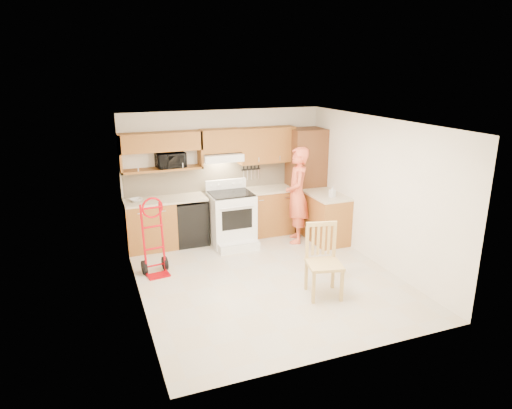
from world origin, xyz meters
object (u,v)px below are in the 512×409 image
microwave (171,160)px  dining_chair (324,262)px  hand_truck (155,240)px  person (297,195)px  range (232,214)px

microwave → dining_chair: (1.64, -2.93, -1.09)m
microwave → hand_truck: 1.76m
microwave → person: (2.24, -0.77, -0.70)m
person → hand_truck: (-2.81, -0.53, -0.34)m
microwave → range: 1.54m
dining_chair → microwave: bearing=131.9°
range → dining_chair: size_ratio=1.10×
range → person: size_ratio=0.64×
hand_truck → dining_chair: (2.21, -1.62, -0.05)m
person → dining_chair: person is taller
microwave → dining_chair: microwave is taller
microwave → hand_truck: size_ratio=0.43×
dining_chair → hand_truck: bearing=156.3°
hand_truck → dining_chair: 2.74m
microwave → person: 2.47m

